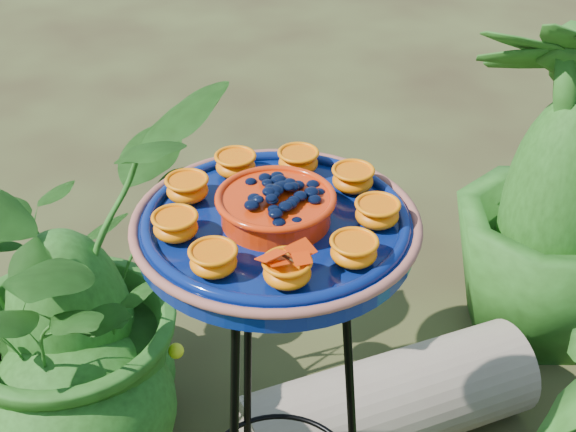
{
  "coord_description": "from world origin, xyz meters",
  "views": [
    {
      "loc": [
        -0.43,
        -0.98,
        1.5
      ],
      "look_at": [
        -0.11,
        -0.07,
        0.86
      ],
      "focal_mm": 50.0,
      "sensor_mm": 36.0,
      "label": 1
    }
  ],
  "objects": [
    {
      "name": "shrub_back_left",
      "position": [
        -0.44,
        0.48,
        0.41
      ],
      "size": [
        0.96,
        0.97,
        0.82
      ],
      "primitive_type": "imported",
      "rotation": [
        0.0,
        0.0,
        0.87
      ],
      "color": "#1D4412",
      "rests_on": "ground"
    },
    {
      "name": "feeder_dish",
      "position": [
        -0.13,
        -0.05,
        0.84
      ],
      "size": [
        0.46,
        0.46,
        0.1
      ],
      "rotation": [
        0.0,
        0.0,
        0.13
      ],
      "color": "#071755",
      "rests_on": "tripod_stand"
    },
    {
      "name": "shrub_back_right",
      "position": [
        0.79,
        0.42,
        0.46
      ],
      "size": [
        0.72,
        0.72,
        0.92
      ],
      "primitive_type": "imported",
      "rotation": [
        0.0,
        0.0,
        2.51
      ],
      "color": "#1D4412",
      "rests_on": "ground"
    },
    {
      "name": "driftwood_log",
      "position": [
        0.22,
        0.17,
        0.11
      ],
      "size": [
        0.7,
        0.27,
        0.23
      ],
      "primitive_type": "cylinder",
      "rotation": [
        0.0,
        1.57,
        0.06
      ],
      "color": "gray",
      "rests_on": "ground"
    },
    {
      "name": "tripod_stand",
      "position": [
        -0.13,
        -0.05,
        0.49
      ],
      "size": [
        0.33,
        0.33,
        0.81
      ],
      "rotation": [
        0.0,
        0.0,
        0.13
      ],
      "color": "black",
      "rests_on": "ground"
    }
  ]
}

